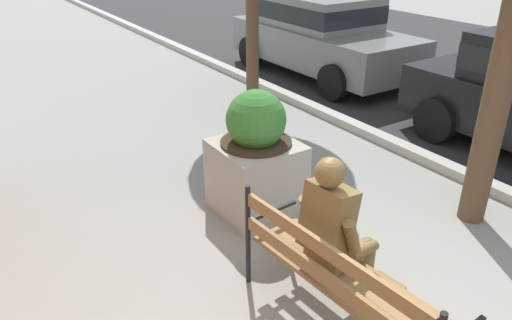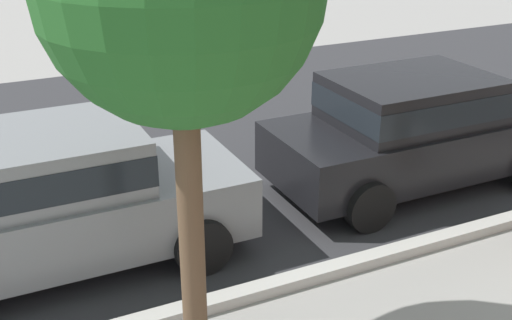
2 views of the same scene
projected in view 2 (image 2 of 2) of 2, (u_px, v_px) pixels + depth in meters
street_surface at (344, 109)px, 12.04m from camera, size 60.00×9.00×0.01m
parked_car_grey at (50, 196)px, 6.88m from camera, size 4.10×1.92×1.56m
parked_car_black at (414, 127)px, 8.79m from camera, size 4.10×1.92×1.56m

